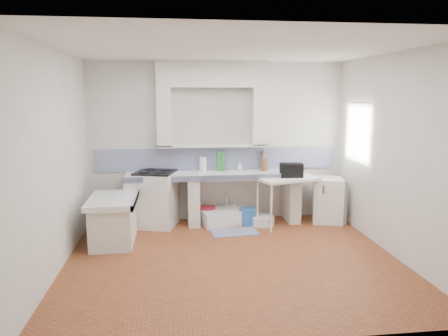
{
  "coord_description": "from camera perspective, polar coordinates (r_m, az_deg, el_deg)",
  "views": [
    {
      "loc": [
        -0.78,
        -5.43,
        2.21
      ],
      "look_at": [
        0.0,
        1.0,
        1.1
      ],
      "focal_mm": 33.87,
      "sensor_mm": 36.0,
      "label": 1
    }
  ],
  "objects": [
    {
      "name": "peninsula_top",
      "position": [
        6.59,
        -14.78,
        -4.22
      ],
      "size": [
        0.7,
        1.1,
        0.08
      ],
      "primitive_type": "cube",
      "color": "white",
      "rests_on": "ground"
    },
    {
      "name": "bucket_blue",
      "position": [
        7.4,
        3.16,
        -6.53
      ],
      "size": [
        0.34,
        0.34,
        0.28
      ],
      "primitive_type": "cylinder",
      "rotation": [
        0.0,
        0.0,
        -0.13
      ],
      "color": "#2B65B4",
      "rests_on": "ground"
    },
    {
      "name": "bucket_orange",
      "position": [
        7.46,
        0.08,
        -6.5
      ],
      "size": [
        0.28,
        0.28,
        0.25
      ],
      "primitive_type": "cylinder",
      "rotation": [
        0.0,
        0.0,
        0.04
      ],
      "color": "red",
      "rests_on": "ground"
    },
    {
      "name": "counter_slab",
      "position": [
        7.29,
        -1.44,
        -0.95
      ],
      "size": [
        3.0,
        0.6,
        0.08
      ],
      "primitive_type": "cube",
      "color": "white",
      "rests_on": "ground"
    },
    {
      "name": "rug",
      "position": [
        7.0,
        1.4,
        -8.65
      ],
      "size": [
        0.79,
        0.5,
        0.01
      ],
      "primitive_type": "cube",
      "rotation": [
        0.0,
        0.0,
        0.1
      ],
      "color": "#35408D",
      "rests_on": "ground"
    },
    {
      "name": "wall_front",
      "position": [
        3.61,
        5.72,
        -3.31
      ],
      "size": [
        4.5,
        0.0,
        4.5
      ],
      "primitive_type": "plane",
      "rotation": [
        -1.57,
        0.0,
        0.0
      ],
      "color": "silver",
      "rests_on": "ground"
    },
    {
      "name": "fridge",
      "position": [
        7.71,
        13.78,
        -4.2
      ],
      "size": [
        0.62,
        0.62,
        0.79
      ],
      "primitive_type": "cube",
      "rotation": [
        0.0,
        0.0,
        -0.26
      ],
      "color": "white",
      "rests_on": "ground"
    },
    {
      "name": "wall_back",
      "position": [
        7.52,
        -0.91,
        3.54
      ],
      "size": [
        4.5,
        0.0,
        4.5
      ],
      "primitive_type": "plane",
      "rotation": [
        1.57,
        0.0,
        0.0
      ],
      "color": "silver",
      "rests_on": "ground"
    },
    {
      "name": "sink",
      "position": [
        7.45,
        0.49,
        -6.63
      ],
      "size": [
        1.03,
        0.72,
        0.22
      ],
      "primitive_type": "cube",
      "rotation": [
        0.0,
        0.0,
        0.26
      ],
      "color": "white",
      "rests_on": "ground"
    },
    {
      "name": "lace_valance",
      "position": [
        7.31,
        18.0,
        7.45
      ],
      "size": [
        0.01,
        0.84,
        0.24
      ],
      "primitive_type": "cube",
      "color": "white",
      "rests_on": "ground"
    },
    {
      "name": "bucket_red",
      "position": [
        7.49,
        -2.3,
        -6.31
      ],
      "size": [
        0.37,
        0.37,
        0.28
      ],
      "primitive_type": "cylinder",
      "rotation": [
        0.0,
        0.0,
        0.25
      ],
      "color": "#B21327",
      "rests_on": "ground"
    },
    {
      "name": "window_frame",
      "position": [
        7.39,
        18.87,
        4.47
      ],
      "size": [
        0.35,
        0.86,
        1.06
      ],
      "primitive_type": "cube",
      "color": "#3D2713",
      "rests_on": "ground"
    },
    {
      "name": "basin_white",
      "position": [
        7.4,
        5.23,
        -7.07
      ],
      "size": [
        0.52,
        0.52,
        0.16
      ],
      "primitive_type": "cylinder",
      "rotation": [
        0.0,
        0.0,
        -0.37
      ],
      "color": "white",
      "rests_on": "ground"
    },
    {
      "name": "green_bottle_b",
      "position": [
        7.42,
        -0.22,
        0.89
      ],
      "size": [
        0.1,
        0.1,
        0.34
      ],
      "primitive_type": "cylinder",
      "rotation": [
        0.0,
        0.0,
        -0.41
      ],
      "color": "#317A39",
      "rests_on": "counter_slab"
    },
    {
      "name": "wall_right",
      "position": [
        6.27,
        22.04,
        1.58
      ],
      "size": [
        0.0,
        4.5,
        4.5
      ],
      "primitive_type": "plane",
      "rotation": [
        1.57,
        0.0,
        -1.57
      ],
      "color": "silver",
      "rests_on": "ground"
    },
    {
      "name": "stove",
      "position": [
        7.33,
        -9.16,
        -4.22
      ],
      "size": [
        0.8,
        0.79,
        0.92
      ],
      "primitive_type": "cube",
      "rotation": [
        0.0,
        0.0,
        -0.29
      ],
      "color": "white",
      "rests_on": "ground"
    },
    {
      "name": "green_bottle_a",
      "position": [
        7.41,
        -0.67,
        0.96
      ],
      "size": [
        0.1,
        0.1,
        0.36
      ],
      "primitive_type": "cylinder",
      "rotation": [
        0.0,
        0.0,
        -0.3
      ],
      "color": "#317A39",
      "rests_on": "counter_slab"
    },
    {
      "name": "black_bag",
      "position": [
        7.29,
        9.08,
        -0.29
      ],
      "size": [
        0.4,
        0.25,
        0.24
      ],
      "primitive_type": "cube",
      "rotation": [
        0.0,
        0.0,
        -0.09
      ],
      "color": "black",
      "rests_on": "side_table"
    },
    {
      "name": "alcove_mass",
      "position": [
        7.35,
        -1.63,
        12.56
      ],
      "size": [
        1.9,
        0.25,
        0.45
      ],
      "primitive_type": "cube",
      "color": "silver",
      "rests_on": "ground"
    },
    {
      "name": "ceiling",
      "position": [
        5.52,
        1.29,
        15.84
      ],
      "size": [
        4.5,
        4.5,
        0.0
      ],
      "primitive_type": "plane",
      "rotation": [
        3.14,
        0.0,
        0.0
      ],
      "color": "silver",
      "rests_on": "ground"
    },
    {
      "name": "knife_block",
      "position": [
        7.5,
        5.4,
        0.43
      ],
      "size": [
        0.12,
        0.1,
        0.21
      ],
      "primitive_type": "cube",
      "rotation": [
        0.0,
        0.0,
        0.22
      ],
      "color": "brown",
      "rests_on": "counter_slab"
    },
    {
      "name": "side_table",
      "position": [
        7.37,
        8.52,
        -4.45
      ],
      "size": [
        1.13,
        0.84,
        0.04
      ],
      "primitive_type": "cube",
      "rotation": [
        0.0,
        0.0,
        0.31
      ],
      "color": "white",
      "rests_on": "ground"
    },
    {
      "name": "wall_left",
      "position": [
        5.69,
        -21.82,
        0.82
      ],
      "size": [
        0.0,
        4.5,
        4.5
      ],
      "primitive_type": "plane",
      "rotation": [
        1.57,
        0.0,
        1.57
      ],
      "color": "silver",
      "rests_on": "ground"
    },
    {
      "name": "peninsula_lip",
      "position": [
        6.55,
        -11.91,
        -4.19
      ],
      "size": [
        0.04,
        1.1,
        0.1
      ],
      "primitive_type": "cube",
      "color": "navy",
      "rests_on": "ground"
    },
    {
      "name": "water_bottle_a",
      "position": [
        7.61,
        -1.33,
        -6.09
      ],
      "size": [
        0.09,
        0.09,
        0.27
      ],
      "primitive_type": "cylinder",
      "rotation": [
        0.0,
        0.0,
        0.27
      ],
      "color": "silver",
      "rests_on": "ground"
    },
    {
      "name": "water_bottle_b",
      "position": [
        7.62,
        1.4,
        -5.97
      ],
      "size": [
        0.1,
        0.1,
        0.3
      ],
      "primitive_type": "cylinder",
      "rotation": [
        0.0,
        0.0,
        0.32
      ],
      "color": "silver",
      "rests_on": "ground"
    },
    {
      "name": "counter_lip",
      "position": [
        7.02,
        -1.22,
        -1.37
      ],
      "size": [
        3.0,
        0.04,
        0.1
      ],
      "primitive_type": "cube",
      "color": "navy",
      "rests_on": "ground"
    },
    {
      "name": "paper_towel",
      "position": [
        7.39,
        -2.86,
        0.51
      ],
      "size": [
        0.15,
        0.15,
        0.25
      ],
      "primitive_type": "cylinder",
      "rotation": [
        0.0,
        0.0,
        0.25
      ],
      "color": "white",
      "rests_on": "counter_slab"
    },
    {
      "name": "counter_pier_mid",
      "position": [
        7.37,
        -4.14,
        -4.45
      ],
      "size": [
        0.2,
        0.55,
        0.82
      ],
      "primitive_type": "cube",
      "color": "silver",
      "rests_on": "ground"
    },
    {
      "name": "peninsula_base",
      "position": [
        6.68,
        -14.65,
        -7.14
      ],
      "size": [
        0.6,
        1.0,
        0.62
      ],
      "primitive_type": "cube",
      "color": "silver",
      "rests_on": "ground"
    },
    {
      "name": "soap_bottle",
      "position": [
        7.48,
        2.11,
        0.28
      ],
      "size": [
        0.1,
        0.1,
        0.17
      ],
      "primitive_type": "imported",
      "rotation": [
        0.0,
        0.0,
        0.29
      ],
      "color": "white",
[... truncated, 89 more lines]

